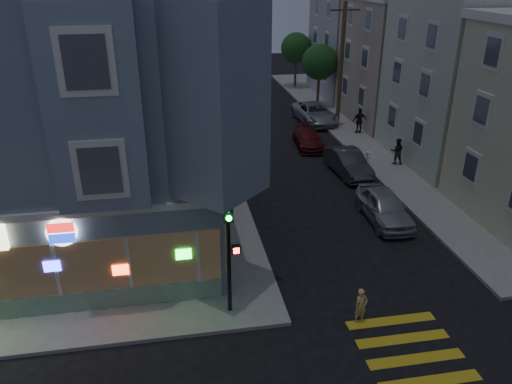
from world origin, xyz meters
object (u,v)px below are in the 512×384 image
object	(u,v)px
pedestrian_a	(397,151)
parked_car_c	(308,138)
running_child	(361,306)
traffic_signal	(229,234)
parked_car_d	(315,113)
utility_pole	(341,64)
pedestrian_b	(359,121)
street_tree_far	(296,48)
parked_car_a	(384,207)
street_tree_near	(319,62)
parked_car_b	(348,163)
fire_hydrant	(368,157)

from	to	relation	value
pedestrian_a	parked_car_c	world-z (taller)	pedestrian_a
running_child	traffic_signal	world-z (taller)	traffic_signal
parked_car_d	parked_car_c	bearing A→B (deg)	-114.18
utility_pole	pedestrian_b	xyz separation A→B (m)	(1.00, -1.96, -3.73)
utility_pole	parked_car_d	size ratio (longest dim) A/B	1.66
pedestrian_b	street_tree_far	bearing A→B (deg)	-92.53
parked_car_a	traffic_signal	world-z (taller)	traffic_signal
utility_pole	pedestrian_b	size ratio (longest dim) A/B	4.91
utility_pole	street_tree_far	size ratio (longest dim) A/B	1.70
street_tree_near	pedestrian_b	bearing A→B (deg)	-84.26
pedestrian_b	parked_car_c	bearing A→B (deg)	18.69
running_child	parked_car_d	world-z (taller)	parked_car_d
parked_car_b	fire_hydrant	xyz separation A→B (m)	(1.70, 1.19, -0.16)
street_tree_far	traffic_signal	xyz separation A→B (m)	(-11.18, -35.04, -0.62)
utility_pole	fire_hydrant	bearing A→B (deg)	-95.04
parked_car_b	running_child	bearing A→B (deg)	-111.78
street_tree_far	fire_hydrant	xyz separation A→B (m)	(-0.90, -21.93, -3.37)
utility_pole	pedestrian_b	world-z (taller)	utility_pole
parked_car_d	fire_hydrant	xyz separation A→B (m)	(0.60, -9.63, -0.19)
street_tree_far	parked_car_a	size ratio (longest dim) A/B	1.21
street_tree_near	street_tree_far	distance (m)	8.00
pedestrian_b	parked_car_b	world-z (taller)	pedestrian_b
street_tree_near	parked_car_b	bearing A→B (deg)	-99.76
parked_car_a	parked_car_b	world-z (taller)	parked_car_a
pedestrian_a	parked_car_b	bearing A→B (deg)	31.42
utility_pole	parked_car_b	bearing A→B (deg)	-104.75
utility_pole	fire_hydrant	distance (m)	9.02
pedestrian_b	fire_hydrant	size ratio (longest dim) A/B	2.33
running_child	street_tree_near	bearing A→B (deg)	62.13
parked_car_c	fire_hydrant	bearing A→B (deg)	-51.23
traffic_signal	fire_hydrant	bearing A→B (deg)	51.92
fire_hydrant	street_tree_near	bearing A→B (deg)	86.30
fire_hydrant	parked_car_b	bearing A→B (deg)	-144.96
utility_pole	street_tree_far	xyz separation A→B (m)	(0.20, 14.00, -0.86)
parked_car_b	traffic_signal	xyz separation A→B (m)	(-8.58, -11.91, 2.59)
running_child	pedestrian_a	xyz separation A→B (m)	(7.60, 13.82, 0.30)
street_tree_near	running_child	world-z (taller)	street_tree_near
parked_car_b	parked_car_c	size ratio (longest dim) A/B	1.05
parked_car_a	fire_hydrant	xyz separation A→B (m)	(2.01, 7.21, -0.18)
parked_car_a	parked_car_c	size ratio (longest dim) A/B	1.05
parked_car_a	parked_car_c	bearing A→B (deg)	95.42
street_tree_far	street_tree_near	bearing A→B (deg)	-90.00
pedestrian_b	utility_pole	bearing A→B (deg)	-68.39
street_tree_far	parked_car_c	xyz separation A→B (m)	(-3.60, -17.93, -3.33)
parked_car_b	pedestrian_a	bearing A→B (deg)	8.45
pedestrian_a	pedestrian_b	distance (m)	6.42
pedestrian_a	parked_car_d	distance (m)	10.33
street_tree_near	parked_car_a	distance (m)	21.58
parked_car_a	parked_car_b	distance (m)	6.02
parked_car_d	street_tree_far	bearing A→B (deg)	79.36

